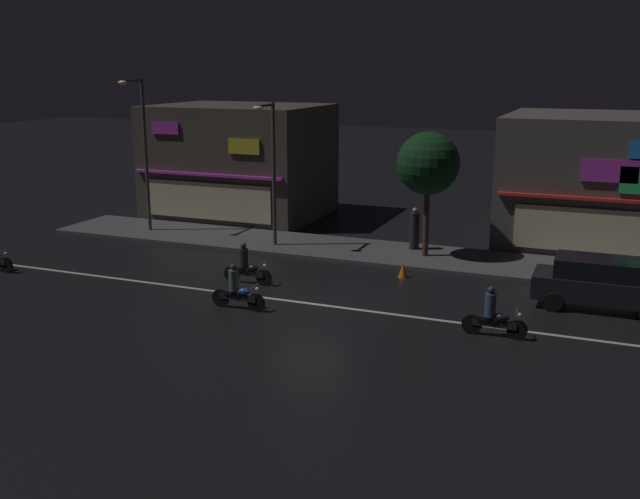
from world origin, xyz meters
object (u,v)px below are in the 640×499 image
object	(u,v)px
motorcycle_trailing_far	(246,267)
streetlamp_west	(142,142)
motorcycle_lead	(493,316)
traffic_cone	(403,270)
parked_car_near_kerb	(600,283)
motorcycle_opposite_lane	(237,290)
streetlamp_mid	(271,161)
pedestrian_on_sidewalk	(414,230)

from	to	relation	value
motorcycle_trailing_far	streetlamp_west	bearing A→B (deg)	152.12
streetlamp_west	motorcycle_lead	bearing A→B (deg)	-23.55
motorcycle_trailing_far	traffic_cone	size ratio (longest dim) A/B	3.45
parked_car_near_kerb	motorcycle_opposite_lane	world-z (taller)	parked_car_near_kerb
motorcycle_opposite_lane	parked_car_near_kerb	bearing A→B (deg)	-150.75
parked_car_near_kerb	motorcycle_lead	size ratio (longest dim) A/B	2.26
streetlamp_mid	traffic_cone	world-z (taller)	streetlamp_mid
parked_car_near_kerb	traffic_cone	bearing A→B (deg)	-8.54
motorcycle_opposite_lane	streetlamp_mid	bearing A→B (deg)	-65.79
streetlamp_west	pedestrian_on_sidewalk	size ratio (longest dim) A/B	3.95
motorcycle_lead	pedestrian_on_sidewalk	bearing A→B (deg)	-64.47
motorcycle_opposite_lane	streetlamp_west	bearing A→B (deg)	-34.76
parked_car_near_kerb	motorcycle_trailing_far	xyz separation A→B (m)	(-11.96, -1.87, -0.24)
streetlamp_west	motorcycle_opposite_lane	xyz separation A→B (m)	(9.18, -8.14, -3.65)
streetlamp_west	pedestrian_on_sidewalk	bearing A→B (deg)	5.91
motorcycle_trailing_far	motorcycle_lead	bearing A→B (deg)	-6.49
pedestrian_on_sidewalk	traffic_cone	bearing A→B (deg)	-113.23
streetlamp_mid	motorcycle_lead	bearing A→B (deg)	-33.89
motorcycle_lead	traffic_cone	world-z (taller)	motorcycle_lead
streetlamp_mid	motorcycle_opposite_lane	bearing A→B (deg)	-72.58
traffic_cone	motorcycle_lead	bearing A→B (deg)	-50.38
motorcycle_opposite_lane	motorcycle_trailing_far	world-z (taller)	same
streetlamp_west	parked_car_near_kerb	bearing A→B (deg)	-10.22
motorcycle_opposite_lane	motorcycle_trailing_far	bearing A→B (deg)	-61.83
motorcycle_opposite_lane	traffic_cone	world-z (taller)	motorcycle_opposite_lane
traffic_cone	pedestrian_on_sidewalk	bearing A→B (deg)	98.99
pedestrian_on_sidewalk	traffic_cone	world-z (taller)	pedestrian_on_sidewalk
streetlamp_west	streetlamp_mid	distance (m)	6.81
streetlamp_mid	parked_car_near_kerb	xyz separation A→B (m)	(13.33, -3.16, -2.93)
streetlamp_west	pedestrian_on_sidewalk	xyz separation A→B (m)	(12.59, 1.30, -3.34)
streetlamp_mid	motorcycle_opposite_lane	size ratio (longest dim) A/B	3.21
motorcycle_opposite_lane	traffic_cone	bearing A→B (deg)	-119.12
streetlamp_west	parked_car_near_kerb	size ratio (longest dim) A/B	1.63
pedestrian_on_sidewalk	motorcycle_trailing_far	size ratio (longest dim) A/B	0.94
streetlamp_mid	motorcycle_opposite_lane	world-z (taller)	streetlamp_mid
streetlamp_mid	motorcycle_lead	world-z (taller)	streetlamp_mid
traffic_cone	streetlamp_west	bearing A→B (deg)	168.91
pedestrian_on_sidewalk	parked_car_near_kerb	distance (m)	8.99
streetlamp_west	motorcycle_lead	size ratio (longest dim) A/B	3.69
motorcycle_trailing_far	streetlamp_mid	bearing A→B (deg)	111.38
traffic_cone	parked_car_near_kerb	bearing A→B (deg)	-8.54
parked_car_near_kerb	motorcycle_lead	distance (m)	4.82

